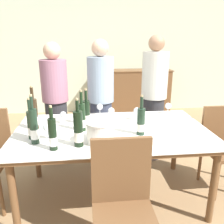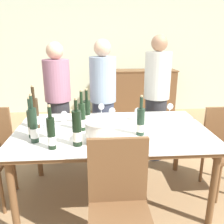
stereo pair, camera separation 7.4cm
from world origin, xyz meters
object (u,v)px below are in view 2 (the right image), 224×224
wine_bottle_3 (82,117)px  wine_bottle_5 (87,113)px  wine_bottle_7 (141,122)px  person_guest_right (156,100)px  wine_glass_5 (64,115)px  sideboard_cabinet (138,92)px  dining_table (112,136)px  wine_bottle_2 (51,134)px  ice_bucket (98,131)px  wine_glass_3 (170,107)px  wine_bottle_0 (34,126)px  wine_bottle_6 (35,114)px  person_guest_left (103,103)px  wine_bottle_4 (77,129)px  wine_glass_2 (47,127)px  wine_bottle_1 (31,124)px  wine_glass_4 (101,107)px  wine_glass_0 (112,111)px  person_host (58,104)px  wine_glass_1 (138,112)px

wine_bottle_3 → wine_bottle_5: 0.17m
wine_bottle_7 → person_guest_right: bearing=67.9°
wine_glass_5 → sideboard_cabinet: bearing=64.5°
dining_table → person_guest_right: size_ratio=1.14×
wine_bottle_2 → wine_bottle_7: size_ratio=0.98×
ice_bucket → wine_glass_3: bearing=40.6°
ice_bucket → wine_bottle_0: wine_bottle_0 is taller
sideboard_cabinet → wine_bottle_6: (-1.51, -2.73, 0.41)m
person_guest_left → wine_bottle_7: bearing=-72.3°
sideboard_cabinet → wine_bottle_3: wine_bottle_3 is taller
dining_table → ice_bucket: bearing=-115.9°
wine_glass_5 → person_guest_right: bearing=27.9°
wine_bottle_4 → wine_glass_2: bearing=148.9°
wine_bottle_1 → wine_bottle_7: (0.97, -0.01, -0.00)m
wine_bottle_5 → wine_bottle_0: bearing=-136.6°
wine_glass_4 → wine_glass_5: size_ratio=1.06×
wine_bottle_3 → wine_glass_3: 1.08m
wine_glass_0 → person_host: 0.91m
wine_glass_3 → person_guest_right: size_ratio=0.08×
wine_bottle_7 → person_guest_right: (0.39, 0.96, -0.05)m
wine_bottle_5 → person_guest_right: (0.88, 0.65, -0.05)m
person_host → person_guest_left: 0.58m
wine_bottle_6 → person_guest_left: 0.99m
sideboard_cabinet → wine_bottle_1: (-1.48, -2.97, 0.39)m
wine_glass_2 → wine_glass_4: wine_glass_2 is taller
wine_bottle_0 → person_guest_left: size_ratio=0.27×
wine_bottle_1 → person_host: size_ratio=0.24×
wine_bottle_5 → wine_glass_4: (0.15, 0.29, -0.03)m
wine_bottle_7 → wine_glass_2: size_ratio=2.41×
wine_bottle_0 → wine_glass_3: wine_bottle_0 is taller
wine_glass_3 → wine_glass_0: bearing=-164.6°
dining_table → wine_glass_2: size_ratio=12.08×
ice_bucket → wine_glass_2: 0.46m
wine_bottle_0 → wine_bottle_4: size_ratio=1.05×
wine_glass_1 → person_host: 1.13m
wine_bottle_3 → person_host: size_ratio=0.25×
dining_table → wine_bottle_7: wine_bottle_7 is taller
ice_bucket → wine_glass_0: bearing=73.9°
wine_bottle_2 → wine_bottle_5: 0.61m
wine_glass_4 → person_host: bearing=142.5°
sideboard_cabinet → wine_bottle_2: size_ratio=4.40×
wine_glass_1 → dining_table: bearing=-139.7°
wine_bottle_5 → wine_glass_2: bearing=-134.7°
wine_bottle_7 → wine_glass_1: size_ratio=2.59×
person_guest_left → person_guest_right: bearing=0.8°
ice_bucket → wine_glass_0: (0.15, 0.53, 0.01)m
wine_bottle_4 → wine_glass_3: size_ratio=3.11×
wine_bottle_3 → wine_bottle_1: bearing=-161.7°
person_host → person_guest_right: person_guest_right is taller
wine_bottle_5 → wine_glass_1: 0.54m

